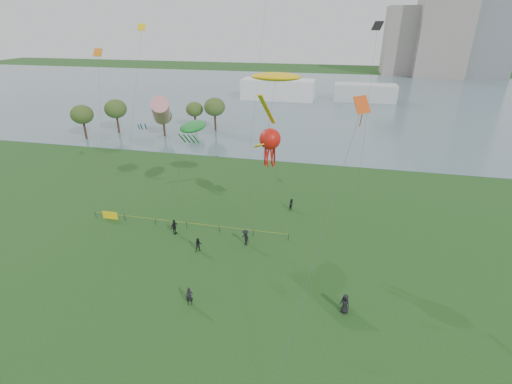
# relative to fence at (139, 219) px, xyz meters

# --- Properties ---
(ground_plane) EXTENTS (400.00, 400.00, 0.00)m
(ground_plane) POSITION_rel_fence_xyz_m (15.60, -15.18, -0.55)
(ground_plane) COLOR #143812
(lake) EXTENTS (400.00, 120.00, 0.08)m
(lake) POSITION_rel_fence_xyz_m (15.60, 84.82, -0.53)
(lake) COLOR slate
(lake) RESTS_ON ground_plane
(building_mid) EXTENTS (20.00, 20.00, 38.00)m
(building_mid) POSITION_rel_fence_xyz_m (61.60, 146.82, 18.45)
(building_mid) COLOR gray
(building_mid) RESTS_ON ground_plane
(building_low) EXTENTS (16.00, 18.00, 28.00)m
(building_low) POSITION_rel_fence_xyz_m (47.60, 152.82, 13.45)
(building_low) COLOR gray
(building_low) RESTS_ON ground_plane
(pavilion_left) EXTENTS (22.00, 8.00, 6.00)m
(pavilion_left) POSITION_rel_fence_xyz_m (3.60, 79.82, 2.45)
(pavilion_left) COLOR white
(pavilion_left) RESTS_ON ground_plane
(pavilion_right) EXTENTS (18.00, 7.00, 5.00)m
(pavilion_right) POSITION_rel_fence_xyz_m (29.60, 82.82, 1.95)
(pavilion_right) COLOR silver
(pavilion_right) RESTS_ON ground_plane
(trees) EXTENTS (28.56, 16.73, 7.20)m
(trees) POSITION_rel_fence_xyz_m (-16.26, 36.35, 4.36)
(trees) COLOR #341F17
(trees) RESTS_ON ground_plane
(fence) EXTENTS (24.07, 0.07, 1.05)m
(fence) POSITION_rel_fence_xyz_m (0.00, 0.00, 0.00)
(fence) COLOR black
(fence) RESTS_ON ground_plane
(spectator_a) EXTENTS (0.96, 0.89, 1.57)m
(spectator_a) POSITION_rel_fence_xyz_m (9.19, -4.22, 0.23)
(spectator_a) COLOR black
(spectator_a) RESTS_ON ground_plane
(spectator_b) EXTENTS (1.34, 1.30, 1.83)m
(spectator_b) POSITION_rel_fence_xyz_m (13.70, -1.91, 0.36)
(spectator_b) COLOR black
(spectator_b) RESTS_ON ground_plane
(spectator_c) EXTENTS (0.74, 1.12, 1.77)m
(spectator_c) POSITION_rel_fence_xyz_m (5.24, -1.46, 0.33)
(spectator_c) COLOR black
(spectator_c) RESTS_ON ground_plane
(spectator_d) EXTENTS (1.05, 0.97, 1.80)m
(spectator_d) POSITION_rel_fence_xyz_m (24.27, -10.12, 0.35)
(spectator_d) COLOR black
(spectator_d) RESTS_ON ground_plane
(spectator_f) EXTENTS (0.71, 0.57, 1.71)m
(spectator_f) POSITION_rel_fence_xyz_m (11.32, -12.05, 0.30)
(spectator_f) COLOR black
(spectator_f) RESTS_ON ground_plane
(spectator_g) EXTENTS (0.89, 0.95, 1.56)m
(spectator_g) POSITION_rel_fence_xyz_m (17.53, 7.31, 0.22)
(spectator_g) COLOR black
(spectator_g) RESTS_ON ground_plane
(kite_stingray) EXTENTS (5.01, 10.04, 17.65)m
(kite_stingray) POSITION_rel_fence_xyz_m (16.04, 1.69, 16.63)
(kite_stingray) COLOR #3F3F42
(kite_windsock) EXTENTS (5.55, 5.23, 15.12)m
(kite_windsock) POSITION_rel_fence_xyz_m (3.06, 2.60, 12.59)
(kite_windsock) COLOR #3F3F42
(kite_creature) EXTENTS (4.81, 6.79, 11.68)m
(kite_creature) POSITION_rel_fence_xyz_m (6.20, 3.97, 10.63)
(kite_creature) COLOR #3F3F42
(kite_octopus) EXTENTS (4.88, 6.85, 12.27)m
(kite_octopus) POSITION_rel_fence_xyz_m (15.67, 1.17, 10.52)
(kite_octopus) COLOR #3F3F42
(kite_delta) EXTENTS (5.13, 15.39, 17.01)m
(kite_delta) POSITION_rel_fence_xyz_m (23.76, -6.48, 14.87)
(kite_delta) COLOR #3F3F42
(small_kites) EXTENTS (39.91, 14.02, 7.85)m
(small_kites) POSITION_rel_fence_xyz_m (14.40, 2.61, 21.31)
(small_kites) COLOR yellow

